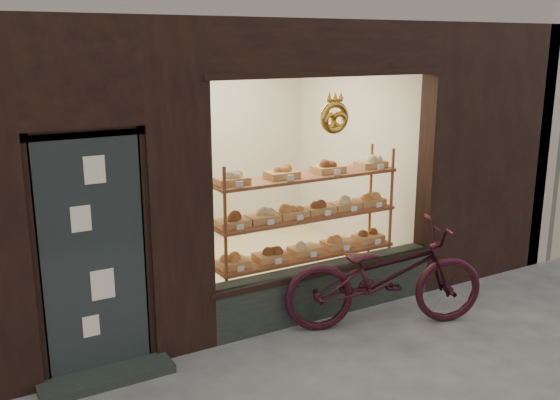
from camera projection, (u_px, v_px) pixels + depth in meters
display_shelf at (305, 228)px, 6.98m from camera, size 2.20×0.45×1.70m
bicycle at (385, 275)px, 6.41m from camera, size 2.22×1.43×1.10m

